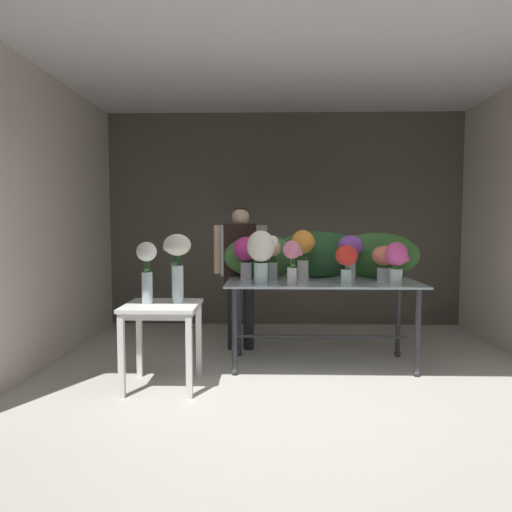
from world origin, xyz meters
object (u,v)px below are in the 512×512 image
at_px(vase_violet_roses, 351,251).
at_px(vase_fuchsia_freesia, 396,260).
at_px(vase_ivory_stock, 261,252).
at_px(vase_scarlet_anemones, 347,260).
at_px(vase_magenta_ranunculus, 246,253).
at_px(vase_cream_lisianthus_tall, 177,258).
at_px(florist, 241,262).
at_px(display_table_glass, 322,295).
at_px(vase_white_roses_tall, 147,267).
at_px(side_table_white, 162,316).
at_px(vase_sunset_dahlias, 303,249).
at_px(vase_rosy_peonies, 292,258).
at_px(vase_peach_tulips, 273,256).
at_px(vase_coral_hydrangea, 384,260).

xyz_separation_m(vase_violet_roses, vase_fuchsia_freesia, (0.37, -0.36, -0.06)).
distance_m(vase_ivory_stock, vase_scarlet_anemones, 0.82).
relative_size(vase_magenta_ranunculus, vase_cream_lisianthus_tall, 0.73).
distance_m(florist, vase_cream_lisianthus_tall, 1.28).
bearing_deg(vase_magenta_ranunculus, vase_scarlet_anemones, -20.79).
height_order(vase_violet_roses, vase_fuchsia_freesia, vase_violet_roses).
distance_m(display_table_glass, florist, 1.08).
bearing_deg(florist, vase_scarlet_anemones, -38.36).
height_order(vase_magenta_ranunculus, vase_white_roses_tall, vase_magenta_ranunculus).
distance_m(side_table_white, vase_sunset_dahlias, 1.56).
distance_m(display_table_glass, vase_rosy_peonies, 0.59).
height_order(side_table_white, vase_ivory_stock, vase_ivory_stock).
relative_size(vase_violet_roses, vase_scarlet_anemones, 1.22).
bearing_deg(vase_magenta_ranunculus, vase_peach_tulips, -11.76).
distance_m(vase_sunset_dahlias, vase_cream_lisianthus_tall, 1.31).
xyz_separation_m(vase_violet_roses, vase_cream_lisianthus_tall, (-1.66, -0.68, -0.02)).
distance_m(vase_violet_roses, vase_fuchsia_freesia, 0.52).
bearing_deg(vase_scarlet_anemones, vase_magenta_ranunculus, 159.21).
bearing_deg(display_table_glass, vase_scarlet_anemones, -51.80).
relative_size(side_table_white, vase_sunset_dahlias, 1.44).
xyz_separation_m(vase_magenta_ranunculus, vase_scarlet_anemones, (0.98, -0.37, -0.04)).
distance_m(vase_sunset_dahlias, vase_fuchsia_freesia, 0.91).
xyz_separation_m(display_table_glass, florist, (-0.86, 0.59, 0.28)).
xyz_separation_m(vase_scarlet_anemones, vase_cream_lisianthus_tall, (-1.56, -0.34, 0.04)).
height_order(vase_fuchsia_freesia, vase_scarlet_anemones, vase_fuchsia_freesia).
height_order(vase_ivory_stock, vase_white_roses_tall, vase_ivory_stock).
distance_m(vase_peach_tulips, vase_cream_lisianthus_tall, 1.08).
xyz_separation_m(vase_ivory_stock, vase_scarlet_anemones, (0.81, 0.00, -0.08)).
height_order(florist, vase_scarlet_anemones, florist).
xyz_separation_m(florist, vase_fuchsia_freesia, (1.53, -0.85, 0.10)).
relative_size(display_table_glass, side_table_white, 2.60).
height_order(florist, vase_violet_roses, florist).
relative_size(vase_scarlet_anemones, vase_cream_lisianthus_tall, 0.62).
bearing_deg(side_table_white, florist, 63.30).
height_order(display_table_glass, vase_scarlet_anemones, vase_scarlet_anemones).
bearing_deg(vase_cream_lisianthus_tall, vase_rosy_peonies, 15.71).
distance_m(vase_magenta_ranunculus, vase_white_roses_tall, 1.14).
bearing_deg(vase_white_roses_tall, vase_violet_roses, 21.23).
height_order(vase_violet_roses, vase_coral_hydrangea, vase_violet_roses).
xyz_separation_m(vase_rosy_peonies, vase_peach_tulips, (-0.18, 0.36, -0.02)).
relative_size(vase_ivory_stock, vase_magenta_ranunculus, 1.16).
bearing_deg(vase_ivory_stock, vase_peach_tulips, 70.17).
bearing_deg(vase_violet_roses, vase_rosy_peonies, -147.91).
relative_size(vase_coral_hydrangea, vase_magenta_ranunculus, 0.81).
height_order(side_table_white, vase_peach_tulips, vase_peach_tulips).
relative_size(florist, vase_sunset_dahlias, 3.14).
relative_size(vase_scarlet_anemones, vase_white_roses_tall, 0.70).
xyz_separation_m(side_table_white, vase_violet_roses, (1.79, 0.74, 0.53)).
bearing_deg(vase_white_roses_tall, display_table_glass, 22.01).
height_order(side_table_white, vase_fuchsia_freesia, vase_fuchsia_freesia).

